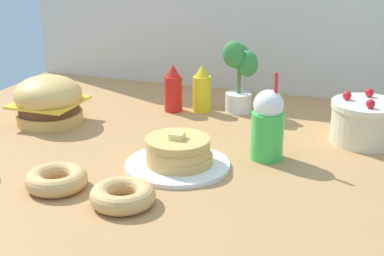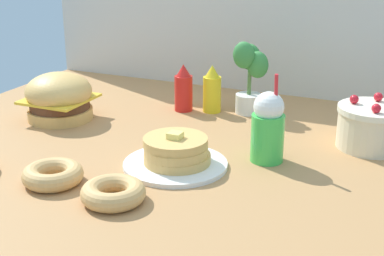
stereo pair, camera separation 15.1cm
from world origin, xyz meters
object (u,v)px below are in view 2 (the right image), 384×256
(pancake_stack, at_px, (176,155))
(layer_cake, at_px, (372,127))
(donut_chocolate, at_px, (53,174))
(donut_vanilla, at_px, (113,192))
(cream_soda_cup, at_px, (268,127))
(ketchup_bottle, at_px, (184,89))
(burger, at_px, (59,97))
(mustard_bottle, at_px, (212,90))
(potted_plant, at_px, (250,75))

(pancake_stack, height_order, layer_cake, layer_cake)
(pancake_stack, bearing_deg, donut_chocolate, -137.25)
(donut_chocolate, height_order, donut_vanilla, same)
(donut_chocolate, bearing_deg, layer_cake, 39.82)
(cream_soda_cup, xyz_separation_m, donut_vanilla, (-0.31, -0.47, -0.09))
(ketchup_bottle, bearing_deg, cream_soda_cup, -38.55)
(cream_soda_cup, distance_m, donut_chocolate, 0.71)
(donut_chocolate, relative_size, donut_vanilla, 1.00)
(ketchup_bottle, distance_m, donut_vanilla, 0.89)
(burger, distance_m, ketchup_bottle, 0.52)
(burger, relative_size, donut_vanilla, 1.43)
(mustard_bottle, height_order, potted_plant, potted_plant)
(donut_chocolate, bearing_deg, burger, 124.40)
(burger, bearing_deg, layer_cake, 8.99)
(donut_vanilla, xyz_separation_m, potted_plant, (0.09, 0.95, 0.14))
(layer_cake, height_order, donut_vanilla, layer_cake)
(ketchup_bottle, distance_m, potted_plant, 0.29)
(layer_cake, xyz_separation_m, ketchup_bottle, (-0.80, 0.12, 0.02))
(pancake_stack, distance_m, potted_plant, 0.66)
(layer_cake, xyz_separation_m, donut_chocolate, (-0.86, -0.71, -0.05))
(mustard_bottle, bearing_deg, pancake_stack, -79.05)
(ketchup_bottle, bearing_deg, donut_chocolate, -94.03)
(potted_plant, bearing_deg, donut_chocolate, -109.60)
(ketchup_bottle, relative_size, donut_vanilla, 1.08)
(layer_cake, xyz_separation_m, mustard_bottle, (-0.68, 0.16, 0.02))
(layer_cake, relative_size, mustard_bottle, 1.25)
(layer_cake, xyz_separation_m, donut_vanilla, (-0.62, -0.75, -0.05))
(burger, xyz_separation_m, cream_soda_cup, (0.91, -0.08, 0.03))
(mustard_bottle, xyz_separation_m, donut_vanilla, (0.06, -0.90, -0.06))
(ketchup_bottle, distance_m, cream_soda_cup, 0.63)
(donut_vanilla, bearing_deg, cream_soda_cup, 56.56)
(layer_cake, distance_m, donut_chocolate, 1.11)
(burger, height_order, pancake_stack, burger)
(mustard_bottle, bearing_deg, layer_cake, -12.88)
(burger, height_order, mustard_bottle, mustard_bottle)
(burger, distance_m, donut_vanilla, 0.81)
(pancake_stack, relative_size, ketchup_bottle, 1.70)
(potted_plant, bearing_deg, mustard_bottle, -162.54)
(donut_vanilla, bearing_deg, potted_plant, 84.61)
(ketchup_bottle, bearing_deg, pancake_stack, -67.52)
(layer_cake, relative_size, donut_chocolate, 1.34)
(donut_chocolate, relative_size, potted_plant, 0.61)
(burger, xyz_separation_m, layer_cake, (1.21, 0.19, -0.01))
(mustard_bottle, distance_m, potted_plant, 0.17)
(burger, height_order, donut_chocolate, burger)
(burger, bearing_deg, donut_vanilla, -43.00)
(donut_vanilla, relative_size, potted_plant, 0.61)
(burger, distance_m, potted_plant, 0.79)
(ketchup_bottle, relative_size, cream_soda_cup, 0.67)
(mustard_bottle, bearing_deg, donut_chocolate, -101.45)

